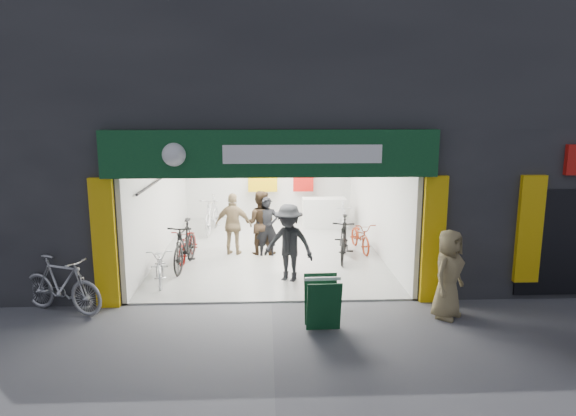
{
  "coord_description": "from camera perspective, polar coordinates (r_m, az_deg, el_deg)",
  "views": [
    {
      "loc": [
        -0.11,
        -9.87,
        3.92
      ],
      "look_at": [
        0.4,
        1.5,
        1.67
      ],
      "focal_mm": 32.0,
      "sensor_mm": 36.0,
      "label": 1
    }
  ],
  "objects": [
    {
      "name": "customer_b",
      "position": [
        13.71,
        -3.12,
        -1.69
      ],
      "size": [
        0.92,
        0.76,
        1.75
      ],
      "primitive_type": "imported",
      "rotation": [
        0.0,
        0.0,
        3.02
      ],
      "color": "#332417",
      "rests_on": "ground"
    },
    {
      "name": "bike_right_back",
      "position": [
        16.21,
        6.17,
        -1.18
      ],
      "size": [
        0.59,
        1.61,
        0.95
      ],
      "primitive_type": "imported",
      "rotation": [
        0.0,
        0.0,
        -0.09
      ],
      "color": "#BCBCC1",
      "rests_on": "ground"
    },
    {
      "name": "customer_d",
      "position": [
        13.69,
        -6.07,
        -1.87
      ],
      "size": [
        1.05,
        0.59,
        1.69
      ],
      "primitive_type": "imported",
      "rotation": [
        0.0,
        0.0,
        2.95
      ],
      "color": "#957B56",
      "rests_on": "ground"
    },
    {
      "name": "bike_left_midback",
      "position": [
        13.53,
        -11.07,
        -3.97
      ],
      "size": [
        0.74,
        1.71,
        0.87
      ],
      "primitive_type": "imported",
      "rotation": [
        0.0,
        0.0,
        -0.1
      ],
      "color": "maroon",
      "rests_on": "ground"
    },
    {
      "name": "bike_left_front",
      "position": [
        12.02,
        -14.01,
        -6.06
      ],
      "size": [
        0.88,
        1.72,
        0.86
      ],
      "primitive_type": "imported",
      "rotation": [
        0.0,
        0.0,
        0.2
      ],
      "color": "#B8B8BD",
      "rests_on": "ground"
    },
    {
      "name": "bike_left_back",
      "position": [
        16.32,
        -8.46,
        -0.7
      ],
      "size": [
        0.75,
        2.04,
        1.2
      ],
      "primitive_type": "imported",
      "rotation": [
        0.0,
        0.0,
        -0.1
      ],
      "color": "silver",
      "rests_on": "ground"
    },
    {
      "name": "sandwich_board",
      "position": [
        9.3,
        3.85,
        -10.34
      ],
      "size": [
        0.64,
        0.64,
        0.94
      ],
      "rotation": [
        0.0,
        0.0,
        0.03
      ],
      "color": "#0D371B",
      "rests_on": "ground"
    },
    {
      "name": "ground",
      "position": [
        10.62,
        -1.83,
        -10.5
      ],
      "size": [
        60.0,
        60.0,
        0.0
      ],
      "primitive_type": "plane",
      "color": "#56565B",
      "rests_on": "ground"
    },
    {
      "name": "customer_a",
      "position": [
        13.53,
        -2.33,
        -2.15
      ],
      "size": [
        0.61,
        0.42,
        1.61
      ],
      "primitive_type": "imported",
      "rotation": [
        0.0,
        0.0,
        0.06
      ],
      "color": "black",
      "rests_on": "ground"
    },
    {
      "name": "bike_right_front",
      "position": [
        13.38,
        6.22,
        -3.4
      ],
      "size": [
        0.91,
        1.97,
        1.14
      ],
      "primitive_type": "imported",
      "rotation": [
        0.0,
        0.0,
        -0.2
      ],
      "color": "black",
      "rests_on": "ground"
    },
    {
      "name": "bike_left_midfront",
      "position": [
        12.83,
        -11.41,
        -4.05
      ],
      "size": [
        0.76,
        2.05,
        1.2
      ],
      "primitive_type": "imported",
      "rotation": [
        0.0,
        0.0,
        -0.1
      ],
      "color": "black",
      "rests_on": "ground"
    },
    {
      "name": "pedestrian_near",
      "position": [
        10.12,
        17.38,
        -7.01
      ],
      "size": [
        0.97,
        0.97,
        1.7
      ],
      "primitive_type": "imported",
      "rotation": [
        0.0,
        0.0,
        0.78
      ],
      "color": "olive",
      "rests_on": "ground"
    },
    {
      "name": "parked_bike",
      "position": [
        10.88,
        -23.85,
        -7.78
      ],
      "size": [
        1.94,
        1.24,
        1.13
      ],
      "primitive_type": "imported",
      "rotation": [
        0.0,
        0.0,
        1.16
      ],
      "color": "#A5A6AA",
      "rests_on": "ground"
    },
    {
      "name": "customer_c",
      "position": [
        11.57,
        0.08,
        -3.97
      ],
      "size": [
        1.33,
        1.09,
        1.8
      ],
      "primitive_type": "imported",
      "rotation": [
        0.0,
        0.0,
        -0.42
      ],
      "color": "black",
      "rests_on": "ground"
    },
    {
      "name": "bike_right_mid",
      "position": [
        14.28,
        8.06,
        -3.13
      ],
      "size": [
        0.74,
        1.66,
        0.84
      ],
      "primitive_type": "imported",
      "rotation": [
        0.0,
        0.0,
        0.11
      ],
      "color": "maroon",
      "rests_on": "ground"
    },
    {
      "name": "building",
      "position": [
        14.9,
        1.4,
        12.68
      ],
      "size": [
        17.0,
        10.27,
        8.0
      ],
      "color": "#232326",
      "rests_on": "ground"
    }
  ]
}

